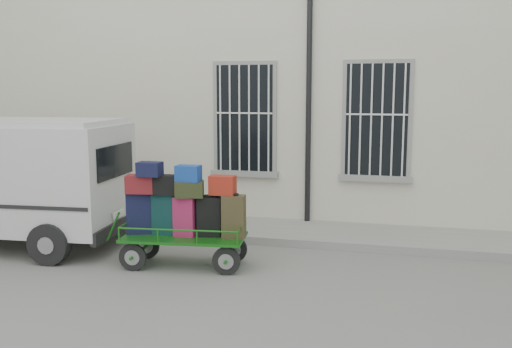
{
  "coord_description": "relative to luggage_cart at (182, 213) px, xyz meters",
  "views": [
    {
      "loc": [
        2.76,
        -8.54,
        2.83
      ],
      "look_at": [
        0.34,
        1.0,
        1.38
      ],
      "focal_mm": 40.0,
      "sensor_mm": 36.0,
      "label": 1
    }
  ],
  "objects": [
    {
      "name": "building",
      "position": [
        0.6,
        5.65,
        2.12
      ],
      "size": [
        24.0,
        5.15,
        6.0
      ],
      "color": "beige",
      "rests_on": "ground"
    },
    {
      "name": "ground",
      "position": [
        0.6,
        0.15,
        -0.88
      ],
      "size": [
        80.0,
        80.0,
        0.0
      ],
      "primitive_type": "plane",
      "color": "slate",
      "rests_on": "ground"
    },
    {
      "name": "sidewalk",
      "position": [
        0.6,
        2.35,
        -0.81
      ],
      "size": [
        24.0,
        1.7,
        0.15
      ],
      "primitive_type": "cube",
      "color": "gray",
      "rests_on": "ground"
    },
    {
      "name": "luggage_cart",
      "position": [
        0.0,
        0.0,
        0.0
      ],
      "size": [
        2.33,
        1.09,
        1.7
      ],
      "rotation": [
        0.0,
        0.0,
        0.11
      ],
      "color": "black",
      "rests_on": "ground"
    }
  ]
}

